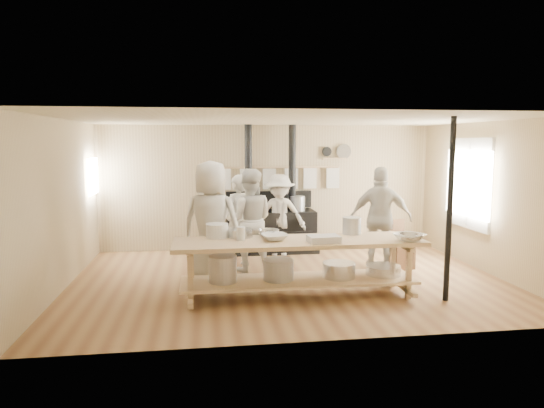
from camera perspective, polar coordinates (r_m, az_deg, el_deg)
The scene contains 24 objects.
ground at distance 8.07m, azimuth 1.91°, elevation -8.88°, with size 7.00×7.00×0.00m, color brown.
room_shell at distance 7.78m, azimuth 1.96°, elevation 2.68°, with size 7.00×7.00×7.00m.
window_right at distance 9.57m, azimuth 22.25°, elevation 2.26°, with size 0.09×1.50×1.65m.
left_opening at distance 9.89m, azimuth -20.32°, elevation 3.08°, with size 0.00×0.90×0.90m.
stove at distance 9.99m, azimuth -0.20°, elevation -2.66°, with size 1.90×0.75×2.60m.
towel_rail at distance 10.15m, azimuth -0.38°, elevation 3.39°, with size 3.00×0.04×0.47m.
back_wall_shelf at distance 10.46m, azimuth 7.62°, elevation 5.88°, with size 0.63×0.14×0.32m.
prep_table at distance 7.08m, azimuth 3.11°, elevation -6.84°, with size 3.60×0.90×0.85m.
support_post at distance 7.20m, azimuth 20.16°, elevation -0.72°, with size 0.08×0.08×2.60m, color black.
cook_far_left at distance 8.77m, azimuth -4.05°, elevation -1.99°, with size 0.61×0.40×1.67m, color #BCB5A6.
cook_left at distance 8.44m, azimuth -2.71°, elevation -1.92°, with size 0.87×0.68×1.80m, color #BCB5A6.
cook_center at distance 7.63m, azimuth -7.16°, elevation -2.30°, with size 0.96×0.63×1.97m, color #BCB5A6.
cook_right at distance 8.76m, azimuth 12.68°, elevation -1.65°, with size 1.07×0.45×1.83m, color #BCB5A6.
cook_by_window at distance 9.64m, azimuth 0.88°, elevation -1.30°, with size 1.04×0.60×1.62m, color #BCB5A6.
chair at distance 9.04m, azimuth 14.73°, elevation -5.69°, with size 0.48×0.48×0.86m.
bowl_white_a at distance 6.96m, azimuth 0.29°, elevation -3.91°, with size 0.37×0.37×0.09m, color white.
bowl_steel_a at distance 7.26m, azimuth -0.39°, elevation -3.41°, with size 0.32×0.32×0.10m, color silver.
bowl_white_b at distance 7.20m, azimuth 15.86°, elevation -3.77°, with size 0.41×0.41×0.10m, color white.
bowl_steel_b at distance 7.15m, azimuth 16.03°, elevation -3.83°, with size 0.34×0.34×0.11m, color silver.
roasting_pan at distance 6.85m, azimuth 6.09°, elevation -4.11°, with size 0.43×0.29×0.10m, color #B2B2B7.
mixing_bowl_large at distance 7.21m, azimuth -3.78°, elevation -3.41°, with size 0.38×0.38×0.12m, color silver.
bucket_galv at distance 7.52m, azimuth 9.37°, elevation -2.52°, with size 0.28×0.28×0.26m, color gray.
deep_bowl_enamel at distance 7.19m, azimuth -6.47°, elevation -3.13°, with size 0.33×0.33×0.21m, color white.
pitcher at distance 6.95m, azimuth -3.68°, elevation -3.49°, with size 0.13×0.13×0.20m, color white.
Camera 1 is at (-1.34, -7.64, 2.24)m, focal length 32.00 mm.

